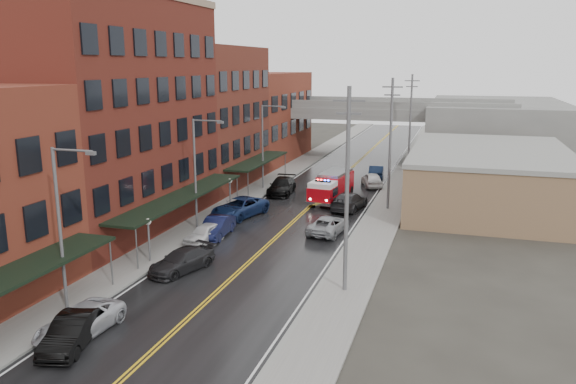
# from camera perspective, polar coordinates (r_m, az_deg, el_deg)

# --- Properties ---
(road) EXTENTS (11.00, 160.00, 0.02)m
(road) POSITION_cam_1_polar(r_m,az_deg,el_deg) (49.31, 1.01, -2.61)
(road) COLOR black
(road) RESTS_ON ground
(sidewalk_left) EXTENTS (3.00, 160.00, 0.15)m
(sidewalk_left) POSITION_cam_1_polar(r_m,az_deg,el_deg) (51.72, -6.79, -1.89)
(sidewalk_left) COLOR slate
(sidewalk_left) RESTS_ON ground
(sidewalk_right) EXTENTS (3.00, 160.00, 0.15)m
(sidewalk_right) POSITION_cam_1_polar(r_m,az_deg,el_deg) (47.87, 9.45, -3.18)
(sidewalk_right) COLOR slate
(sidewalk_right) RESTS_ON ground
(curb_left) EXTENTS (0.30, 160.00, 0.15)m
(curb_left) POSITION_cam_1_polar(r_m,az_deg,el_deg) (51.09, -5.09, -2.03)
(curb_left) COLOR gray
(curb_left) RESTS_ON ground
(curb_right) EXTENTS (0.30, 160.00, 0.15)m
(curb_right) POSITION_cam_1_polar(r_m,az_deg,el_deg) (48.10, 7.50, -3.04)
(curb_right) COLOR gray
(curb_right) RESTS_ON ground
(brick_building_b) EXTENTS (9.00, 20.00, 18.00)m
(brick_building_b) POSITION_cam_1_polar(r_m,az_deg,el_deg) (47.02, -17.34, 7.21)
(brick_building_b) COLOR #562216
(brick_building_b) RESTS_ON ground
(brick_building_c) EXTENTS (9.00, 15.00, 15.00)m
(brick_building_c) POSITION_cam_1_polar(r_m,az_deg,el_deg) (62.34, -8.16, 7.52)
(brick_building_c) COLOR #5B231B
(brick_building_c) RESTS_ON ground
(brick_building_far) EXTENTS (9.00, 20.00, 12.00)m
(brick_building_far) POSITION_cam_1_polar(r_m,az_deg,el_deg) (78.60, -2.68, 7.62)
(brick_building_far) COLOR brown
(brick_building_far) RESTS_ON ground
(tan_building) EXTENTS (14.00, 22.00, 5.00)m
(tan_building) POSITION_cam_1_polar(r_m,az_deg,el_deg) (56.77, 19.66, 1.28)
(tan_building) COLOR #825D46
(tan_building) RESTS_ON ground
(right_far_block) EXTENTS (18.00, 30.00, 8.00)m
(right_far_block) POSITION_cam_1_polar(r_m,az_deg,el_deg) (86.31, 20.32, 5.97)
(right_far_block) COLOR slate
(right_far_block) RESTS_ON ground
(awning_1) EXTENTS (2.60, 18.00, 3.09)m
(awning_1) POSITION_cam_1_polar(r_m,az_deg,el_deg) (44.99, -10.69, -0.43)
(awning_1) COLOR black
(awning_1) RESTS_ON ground
(awning_2) EXTENTS (2.60, 13.00, 3.09)m
(awning_2) POSITION_cam_1_polar(r_m,az_deg,el_deg) (60.70, -3.04, 3.19)
(awning_2) COLOR black
(awning_2) RESTS_ON ground
(globe_lamp_1) EXTENTS (0.44, 0.44, 3.12)m
(globe_lamp_1) POSITION_cam_1_polar(r_m,az_deg,el_deg) (38.76, -14.00, -3.78)
(globe_lamp_1) COLOR #59595B
(globe_lamp_1) RESTS_ON ground
(globe_lamp_2) EXTENTS (0.44, 0.44, 3.12)m
(globe_lamp_2) POSITION_cam_1_polar(r_m,az_deg,el_deg) (50.85, -5.93, 0.47)
(globe_lamp_2) COLOR #59595B
(globe_lamp_2) RESTS_ON ground
(street_lamp_0) EXTENTS (2.64, 0.22, 9.00)m
(street_lamp_0) POSITION_cam_1_polar(r_m,az_deg,el_deg) (31.79, -21.90, -2.61)
(street_lamp_0) COLOR #59595B
(street_lamp_0) RESTS_ON ground
(street_lamp_1) EXTENTS (2.64, 0.22, 9.00)m
(street_lamp_1) POSITION_cam_1_polar(r_m,az_deg,el_deg) (45.00, -9.15, 2.49)
(street_lamp_1) COLOR #59595B
(street_lamp_1) RESTS_ON ground
(street_lamp_2) EXTENTS (2.64, 0.22, 9.00)m
(street_lamp_2) POSITION_cam_1_polar(r_m,az_deg,el_deg) (59.59, -2.38, 5.16)
(street_lamp_2) COLOR #59595B
(street_lamp_2) RESTS_ON ground
(utility_pole_0) EXTENTS (1.80, 0.24, 12.00)m
(utility_pole_0) POSITION_cam_1_polar(r_m,az_deg,el_deg) (31.99, 6.02, 0.43)
(utility_pole_0) COLOR #59595B
(utility_pole_0) RESTS_ON ground
(utility_pole_1) EXTENTS (1.80, 0.24, 12.00)m
(utility_pole_1) POSITION_cam_1_polar(r_m,az_deg,el_deg) (51.49, 10.35, 5.00)
(utility_pole_1) COLOR #59595B
(utility_pole_1) RESTS_ON ground
(utility_pole_2) EXTENTS (1.80, 0.24, 12.00)m
(utility_pole_2) POSITION_cam_1_polar(r_m,az_deg,el_deg) (71.26, 12.31, 7.05)
(utility_pole_2) COLOR #59595B
(utility_pole_2) RESTS_ON ground
(overpass) EXTENTS (40.00, 10.00, 7.50)m
(overpass) POSITION_cam_1_polar(r_m,az_deg,el_deg) (79.11, 7.51, 7.54)
(overpass) COLOR slate
(overpass) RESTS_ON ground
(fire_truck) EXTENTS (3.64, 7.72, 2.74)m
(fire_truck) POSITION_cam_1_polar(r_m,az_deg,el_deg) (55.31, 4.43, 0.63)
(fire_truck) COLOR #A70710
(fire_truck) RESTS_ON ground
(parked_car_left_1) EXTENTS (2.69, 4.82, 1.50)m
(parked_car_left_1) POSITION_cam_1_polar(r_m,az_deg,el_deg) (29.30, -21.10, -13.11)
(parked_car_left_1) COLOR black
(parked_car_left_1) RESTS_ON ground
(parked_car_left_2) EXTENTS (2.53, 5.11, 1.39)m
(parked_car_left_2) POSITION_cam_1_polar(r_m,az_deg,el_deg) (30.31, -20.38, -12.26)
(parked_car_left_2) COLOR #B3B4BB
(parked_car_left_2) RESTS_ON ground
(parked_car_left_3) EXTENTS (3.44, 5.30, 1.43)m
(parked_car_left_3) POSITION_cam_1_polar(r_m,az_deg,el_deg) (37.30, -10.74, -6.86)
(parked_car_left_3) COLOR black
(parked_car_left_3) RESTS_ON ground
(parked_car_left_4) EXTENTS (2.29, 4.38, 1.42)m
(parked_car_left_4) POSITION_cam_1_polar(r_m,az_deg,el_deg) (42.83, -8.43, -4.18)
(parked_car_left_4) COLOR silver
(parked_car_left_4) RESTS_ON ground
(parked_car_left_5) EXTENTS (1.97, 4.88, 1.58)m
(parked_car_left_5) POSITION_cam_1_polar(r_m,az_deg,el_deg) (44.11, -7.29, -3.53)
(parked_car_left_5) COLOR #0E1234
(parked_car_left_5) RESTS_ON ground
(parked_car_left_6) EXTENTS (4.25, 6.52, 1.67)m
(parked_car_left_6) POSITION_cam_1_polar(r_m,az_deg,el_deg) (49.58, -4.94, -1.58)
(parked_car_left_6) COLOR navy
(parked_car_left_6) RESTS_ON ground
(parked_car_left_7) EXTENTS (2.88, 5.88, 1.65)m
(parked_car_left_7) POSITION_cam_1_polar(r_m,az_deg,el_deg) (58.16, -0.64, 0.61)
(parked_car_left_7) COLOR black
(parked_car_left_7) RESTS_ON ground
(parked_car_right_0) EXTENTS (2.85, 5.24, 1.39)m
(parked_car_right_0) POSITION_cam_1_polar(r_m,az_deg,el_deg) (44.80, 4.13, -3.33)
(parked_car_right_0) COLOR gray
(parked_car_right_0) RESTS_ON ground
(parked_car_right_1) EXTENTS (3.00, 5.82, 1.61)m
(parked_car_right_1) POSITION_cam_1_polar(r_m,az_deg,el_deg) (52.24, 6.24, -0.90)
(parked_car_right_1) COLOR #252527
(parked_car_right_1) RESTS_ON ground
(parked_car_right_2) EXTENTS (3.27, 4.98, 1.57)m
(parked_car_right_2) POSITION_cam_1_polar(r_m,az_deg,el_deg) (62.26, 8.52, 1.25)
(parked_car_right_2) COLOR silver
(parked_car_right_2) RESTS_ON ground
(parked_car_right_3) EXTENTS (2.06, 4.78, 1.53)m
(parked_car_right_3) POSITION_cam_1_polar(r_m,az_deg,el_deg) (67.07, 8.96, 2.05)
(parked_car_right_3) COLOR black
(parked_car_right_3) RESTS_ON ground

